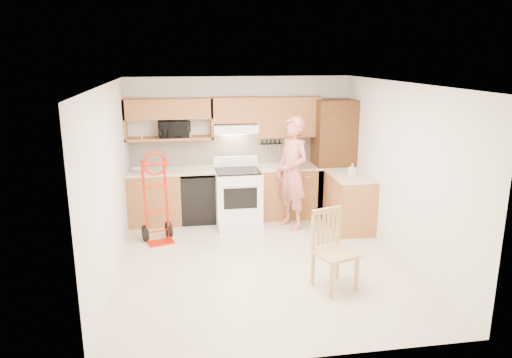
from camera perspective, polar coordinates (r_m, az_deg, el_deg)
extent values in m
cube|color=beige|center=(6.89, 0.68, -10.02)|extent=(4.00, 4.50, 0.02)
cube|color=white|center=(6.27, 0.75, 11.40)|extent=(4.00, 4.50, 0.02)
cube|color=silver|center=(8.65, -1.88, 3.87)|extent=(4.00, 0.02, 2.50)
cube|color=silver|center=(4.36, 5.88, -7.13)|extent=(4.00, 0.02, 2.50)
cube|color=silver|center=(6.44, -17.19, -0.54)|extent=(0.02, 4.50, 2.50)
cube|color=silver|center=(7.09, 16.94, 0.83)|extent=(0.02, 4.50, 2.50)
cube|color=beige|center=(8.63, -1.86, 3.51)|extent=(3.92, 0.03, 0.55)
cube|color=#A97642|center=(8.48, -12.01, -2.24)|extent=(0.90, 0.60, 0.90)
cube|color=black|center=(8.48, -6.93, -2.20)|extent=(0.60, 0.60, 0.85)
cube|color=#A97642|center=(8.68, 3.87, -1.55)|extent=(1.14, 0.60, 0.90)
cube|color=beige|center=(8.35, -10.12, 0.93)|extent=(1.50, 0.63, 0.04)
cube|color=beige|center=(8.56, 3.93, 1.47)|extent=(1.14, 0.63, 0.04)
cube|color=#A97642|center=(8.19, 11.09, -2.79)|extent=(0.60, 1.00, 0.90)
cube|color=beige|center=(8.07, 11.25, 0.40)|extent=(0.63, 1.00, 0.04)
cube|color=#573414|center=(8.75, 9.18, 2.48)|extent=(0.70, 0.60, 2.10)
cube|color=#A97642|center=(8.30, -10.44, 8.28)|extent=(1.50, 0.33, 0.34)
cube|color=#A97642|center=(8.37, -10.28, 4.81)|extent=(1.50, 0.33, 0.04)
cube|color=#A97642|center=(8.36, -2.59, 8.27)|extent=(0.76, 0.33, 0.44)
cube|color=#A97642|center=(8.54, 3.82, 7.44)|extent=(1.14, 0.33, 0.70)
cube|color=white|center=(8.33, -2.51, 6.10)|extent=(0.76, 0.46, 0.14)
imported|color=black|center=(8.34, -9.77, 5.95)|extent=(0.56, 0.41, 0.29)
imported|color=#C6695D|center=(7.97, 4.38, 0.70)|extent=(0.70, 0.82, 1.90)
imported|color=white|center=(7.99, 11.42, 1.14)|extent=(0.11, 0.11, 0.20)
imported|color=white|center=(8.36, -13.85, 1.10)|extent=(0.24, 0.24, 0.06)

